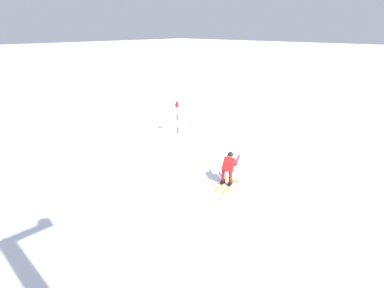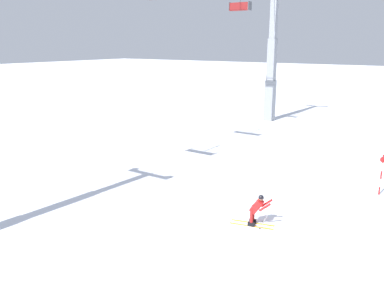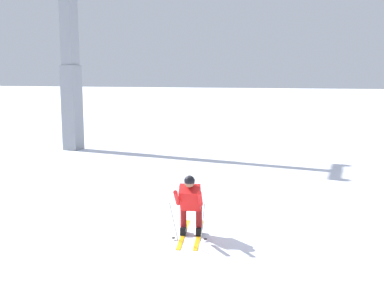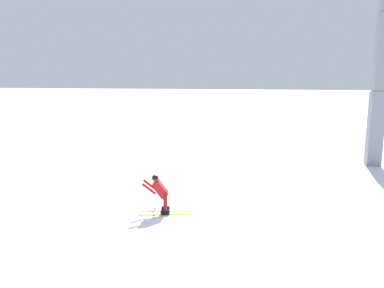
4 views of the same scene
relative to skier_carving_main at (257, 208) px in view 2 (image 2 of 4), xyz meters
name	(u,v)px [view 2 (image 2 of 4)]	position (x,y,z in m)	size (l,w,h in m)	color
ground_plane	(229,228)	(-0.84, 0.77, -0.75)	(260.00, 260.00, 0.00)	white
skier_carving_main	(257,208)	(0.00, 0.00, 0.00)	(0.96, 1.85, 1.46)	yellow
lift_tower_far	(271,68)	(21.34, 8.80, 4.19)	(0.83, 2.69, 11.95)	gray
chairlift_seat_middle	(240,6)	(14.72, 8.80, 9.20)	(0.61, 1.70, 2.26)	black
trail_marker_pole	(381,173)	(6.49, -3.50, 0.34)	(0.07, 0.28, 2.02)	red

